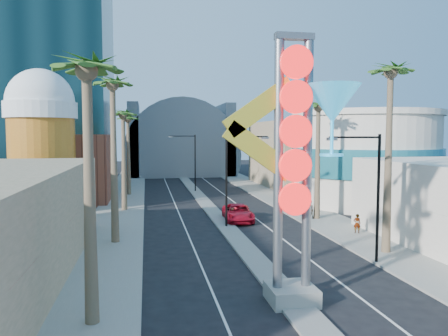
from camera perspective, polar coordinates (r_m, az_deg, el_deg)
ground at (r=19.34m, az=11.84°, el=-19.99°), size 240.00×240.00×0.00m
sidewalk_west at (r=51.98m, az=-13.14°, el=-4.49°), size 5.00×100.00×0.15m
sidewalk_east at (r=54.38m, az=7.33°, el=-4.03°), size 5.00×100.00×0.15m
median at (r=55.28m, az=-3.08°, el=-3.86°), size 1.60×84.00×0.15m
hotel_tower at (r=72.06m, az=-23.23°, el=17.68°), size 20.00×20.00×50.00m
brick_filler_west at (r=55.24m, az=-19.80°, el=-0.02°), size 10.00×10.00×8.00m
filler_east at (r=68.26m, az=9.30°, el=1.80°), size 10.00×20.00×10.00m
beer_mug at (r=47.44m, az=-22.73°, el=3.88°), size 7.00×7.00×14.50m
turquoise_building at (r=52.56m, az=17.92°, el=1.18°), size 16.60×16.60×10.60m
canopy at (r=88.64m, az=-5.79°, el=1.95°), size 22.00×16.00×22.00m
neon_sign at (r=20.70m, az=11.18°, el=2.51°), size 6.53×2.60×12.55m
streetlight_0 at (r=37.15m, az=1.15°, el=-0.40°), size 3.79×0.25×8.00m
streetlight_1 at (r=60.70m, az=-4.31°, el=1.42°), size 3.79×0.25×8.00m
streetlight_2 at (r=27.94m, az=18.67°, el=-2.28°), size 3.45×0.25×8.00m
palm_0 at (r=18.56m, az=-17.48°, el=10.31°), size 2.40×2.40×11.70m
palm_1 at (r=32.52m, az=-14.34°, el=9.29°), size 2.40×2.40×12.70m
palm_2 at (r=46.39m, az=-13.05°, el=6.12°), size 2.40×2.40×11.20m
palm_3 at (r=58.38m, az=-12.45°, el=5.74°), size 2.40×2.40×11.20m
palm_5 at (r=30.82m, az=20.91°, el=10.25°), size 2.40×2.40×13.20m
palm_6 at (r=41.45m, az=12.23°, el=6.99°), size 2.40×2.40×11.70m
palm_7 at (r=52.78m, az=7.25°, el=7.42°), size 2.40×2.40×12.70m
red_pickup at (r=40.47m, az=1.84°, el=-5.88°), size 2.99×5.73×1.54m
pedestrian_a at (r=36.49m, az=16.98°, el=-6.95°), size 0.65×0.53×1.54m
pedestrian_b at (r=41.58m, az=11.11°, el=-5.34°), size 0.94×0.79×1.74m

